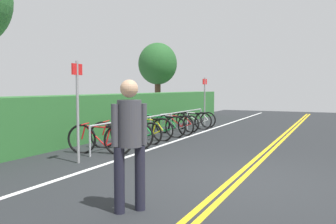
% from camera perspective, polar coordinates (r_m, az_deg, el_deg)
% --- Properties ---
extents(ground_plane, '(39.77, 12.02, 0.05)m').
position_cam_1_polar(ground_plane, '(6.75, 10.75, -10.50)').
color(ground_plane, '#232628').
extents(centre_line_yellow_inner, '(35.80, 0.10, 0.00)m').
position_cam_1_polar(centre_line_yellow_inner, '(6.73, 11.43, -10.33)').
color(centre_line_yellow_inner, gold).
rests_on(centre_line_yellow_inner, ground_plane).
extents(centre_line_yellow_outer, '(35.80, 0.10, 0.00)m').
position_cam_1_polar(centre_line_yellow_outer, '(6.76, 10.09, -10.23)').
color(centre_line_yellow_outer, gold).
rests_on(centre_line_yellow_outer, ground_plane).
extents(bike_lane_stripe_white, '(35.80, 0.12, 0.00)m').
position_cam_1_polar(bike_lane_stripe_white, '(7.94, -10.12, -8.13)').
color(bike_lane_stripe_white, white).
rests_on(bike_lane_stripe_white, ground_plane).
extents(bike_rack, '(7.77, 0.05, 0.75)m').
position_cam_1_polar(bike_rack, '(12.09, -1.06, -1.22)').
color(bike_rack, '#9EA0A5').
rests_on(bike_rack, ground_plane).
extents(bicycle_0, '(0.57, 1.68, 0.78)m').
position_cam_1_polar(bicycle_0, '(9.19, -10.60, -4.20)').
color(bicycle_0, black).
rests_on(bicycle_0, ground_plane).
extents(bicycle_1, '(0.58, 1.76, 0.77)m').
position_cam_1_polar(bicycle_1, '(9.92, -7.33, -3.60)').
color(bicycle_1, black).
rests_on(bicycle_1, ground_plane).
extents(bicycle_2, '(0.46, 1.71, 0.70)m').
position_cam_1_polar(bicycle_2, '(10.72, -5.10, -3.23)').
color(bicycle_2, black).
rests_on(bicycle_2, ground_plane).
extents(bicycle_3, '(0.46, 1.69, 0.76)m').
position_cam_1_polar(bicycle_3, '(11.38, -3.07, -2.65)').
color(bicycle_3, black).
rests_on(bicycle_3, ground_plane).
extents(bicycle_4, '(0.46, 1.85, 0.76)m').
position_cam_1_polar(bicycle_4, '(12.18, -1.19, -2.21)').
color(bicycle_4, black).
rests_on(bicycle_4, ground_plane).
extents(bicycle_5, '(0.64, 1.74, 0.73)m').
position_cam_1_polar(bicycle_5, '(12.84, 0.94, -1.96)').
color(bicycle_5, black).
rests_on(bicycle_5, ground_plane).
extents(bicycle_6, '(0.46, 1.75, 0.68)m').
position_cam_1_polar(bicycle_6, '(13.69, 1.61, -1.72)').
color(bicycle_6, black).
rests_on(bicycle_6, ground_plane).
extents(bicycle_7, '(0.50, 1.64, 0.72)m').
position_cam_1_polar(bicycle_7, '(14.41, 3.64, -1.36)').
color(bicycle_7, black).
rests_on(bicycle_7, ground_plane).
extents(bicycle_8, '(0.46, 1.76, 0.69)m').
position_cam_1_polar(bicycle_8, '(15.26, 4.33, -1.13)').
color(bicycle_8, black).
rests_on(bicycle_8, ground_plane).
extents(pedestrian, '(0.40, 0.34, 1.74)m').
position_cam_1_polar(pedestrian, '(4.79, -6.05, -3.74)').
color(pedestrian, '#1E1E2D').
rests_on(pedestrian, ground_plane).
extents(sign_post_near, '(0.36, 0.06, 2.21)m').
position_cam_1_polar(sign_post_near, '(8.06, -13.99, 1.55)').
color(sign_post_near, gray).
rests_on(sign_post_near, ground_plane).
extents(sign_post_far, '(0.36, 0.08, 2.09)m').
position_cam_1_polar(sign_post_far, '(16.19, 5.76, 2.48)').
color(sign_post_far, gray).
rests_on(sign_post_far, ground_plane).
extents(hedge_backdrop, '(16.72, 1.16, 1.41)m').
position_cam_1_polar(hedge_backdrop, '(14.29, -5.29, 0.07)').
color(hedge_backdrop, '#2D6B30').
rests_on(hedge_backdrop, ground_plane).
extents(tree_mid, '(2.13, 2.13, 4.10)m').
position_cam_1_polar(tree_mid, '(20.21, -1.63, 7.46)').
color(tree_mid, '#473323').
rests_on(tree_mid, ground_plane).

